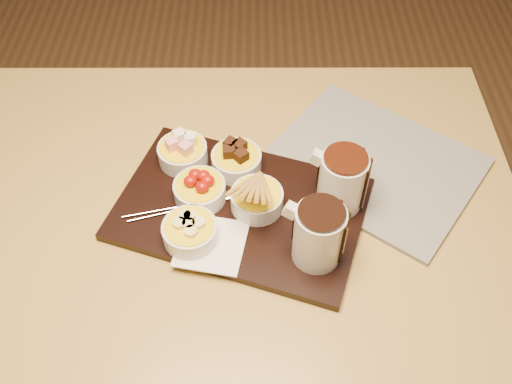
{
  "coord_description": "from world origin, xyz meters",
  "views": [
    {
      "loc": [
        0.08,
        -0.71,
        1.63
      ],
      "look_at": [
        0.08,
        -0.04,
        0.81
      ],
      "focal_mm": 40.0,
      "sensor_mm": 36.0,
      "label": 1
    }
  ],
  "objects_px": {
    "pitcher_dark_chocolate": "(319,235)",
    "bowl_strawberries": "(200,191)",
    "dining_table": "(220,225)",
    "pitcher_milk_chocolate": "(342,182)",
    "newspaper": "(373,164)",
    "serving_board": "(240,209)"
  },
  "relations": [
    {
      "from": "pitcher_dark_chocolate",
      "to": "dining_table",
      "type": "bearing_deg",
      "value": 159.61
    },
    {
      "from": "dining_table",
      "to": "bowl_strawberries",
      "type": "xyz_separation_m",
      "value": [
        -0.03,
        -0.02,
        0.14
      ]
    },
    {
      "from": "pitcher_dark_chocolate",
      "to": "newspaper",
      "type": "distance_m",
      "value": 0.28
    },
    {
      "from": "pitcher_milk_chocolate",
      "to": "bowl_strawberries",
      "type": "bearing_deg",
      "value": -163.61
    },
    {
      "from": "serving_board",
      "to": "pitcher_dark_chocolate",
      "type": "height_order",
      "value": "pitcher_dark_chocolate"
    },
    {
      "from": "dining_table",
      "to": "bowl_strawberries",
      "type": "height_order",
      "value": "bowl_strawberries"
    },
    {
      "from": "bowl_strawberries",
      "to": "serving_board",
      "type": "bearing_deg",
      "value": -15.31
    },
    {
      "from": "pitcher_dark_chocolate",
      "to": "newspaper",
      "type": "height_order",
      "value": "pitcher_dark_chocolate"
    },
    {
      "from": "pitcher_dark_chocolate",
      "to": "pitcher_milk_chocolate",
      "type": "relative_size",
      "value": 1.0
    },
    {
      "from": "bowl_strawberries",
      "to": "pitcher_dark_chocolate",
      "type": "distance_m",
      "value": 0.25
    },
    {
      "from": "pitcher_dark_chocolate",
      "to": "bowl_strawberries",
      "type": "bearing_deg",
      "value": 167.35
    },
    {
      "from": "bowl_strawberries",
      "to": "dining_table",
      "type": "bearing_deg",
      "value": 31.14
    },
    {
      "from": "pitcher_milk_chocolate",
      "to": "serving_board",
      "type": "bearing_deg",
      "value": -158.2
    },
    {
      "from": "dining_table",
      "to": "newspaper",
      "type": "height_order",
      "value": "newspaper"
    },
    {
      "from": "dining_table",
      "to": "pitcher_milk_chocolate",
      "type": "relative_size",
      "value": 10.02
    },
    {
      "from": "serving_board",
      "to": "newspaper",
      "type": "relative_size",
      "value": 1.16
    },
    {
      "from": "pitcher_dark_chocolate",
      "to": "pitcher_milk_chocolate",
      "type": "distance_m",
      "value": 0.13
    },
    {
      "from": "bowl_strawberries",
      "to": "newspaper",
      "type": "relative_size",
      "value": 0.25
    },
    {
      "from": "serving_board",
      "to": "pitcher_milk_chocolate",
      "type": "height_order",
      "value": "pitcher_milk_chocolate"
    },
    {
      "from": "newspaper",
      "to": "pitcher_milk_chocolate",
      "type": "bearing_deg",
      "value": -90.44
    },
    {
      "from": "bowl_strawberries",
      "to": "newspaper",
      "type": "bearing_deg",
      "value": 15.85
    },
    {
      "from": "dining_table",
      "to": "newspaper",
      "type": "relative_size",
      "value": 3.02
    }
  ]
}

